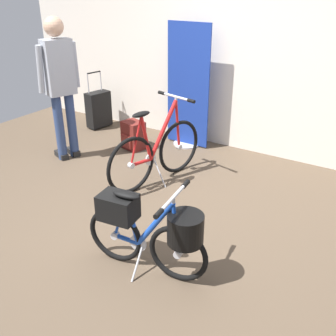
{
  "coord_description": "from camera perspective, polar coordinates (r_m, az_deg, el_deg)",
  "views": [
    {
      "loc": [
        1.78,
        -2.43,
        2.03
      ],
      "look_at": [
        0.14,
        0.15,
        0.55
      ],
      "focal_mm": 41.72,
      "sensor_mm": 36.0,
      "label": 1
    }
  ],
  "objects": [
    {
      "name": "back_wall",
      "position": [
        4.98,
        11.77,
        17.64
      ],
      "size": [
        7.08,
        0.1,
        2.72
      ],
      "primitive_type": "cube",
      "color": "silver",
      "rests_on": "ground_plane"
    },
    {
      "name": "ground_plane",
      "position": [
        3.63,
        -3.19,
        -8.17
      ],
      "size": [
        7.08,
        7.08,
        0.0
      ],
      "primitive_type": "plane",
      "color": "brown"
    },
    {
      "name": "display_bike_left",
      "position": [
        4.21,
        -1.74,
        2.34
      ],
      "size": [
        0.52,
        1.3,
        0.92
      ],
      "color": "black",
      "rests_on": "ground_plane"
    },
    {
      "name": "visitor_near_wall",
      "position": [
        4.8,
        -15.48,
        12.1
      ],
      "size": [
        0.35,
        0.51,
        1.68
      ],
      "color": "navy",
      "rests_on": "ground_plane"
    },
    {
      "name": "floor_banner_stand",
      "position": [
        5.11,
        2.92,
        10.8
      ],
      "size": [
        0.6,
        0.36,
        1.58
      ],
      "color": "#B7B7BC",
      "rests_on": "ground_plane"
    },
    {
      "name": "rolling_suitcase",
      "position": [
        5.98,
        -10.11,
        8.48
      ],
      "size": [
        0.24,
        0.39,
        0.83
      ],
      "color": "black",
      "rests_on": "ground_plane"
    },
    {
      "name": "backpack_on_floor",
      "position": [
        5.15,
        -5.11,
        4.76
      ],
      "size": [
        0.31,
        0.29,
        0.37
      ],
      "color": "maroon",
      "rests_on": "ground_plane"
    },
    {
      "name": "folding_bike_foreground",
      "position": [
        2.89,
        -2.56,
        -8.82
      ],
      "size": [
        1.0,
        0.53,
        0.72
      ],
      "color": "black",
      "rests_on": "ground_plane"
    }
  ]
}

